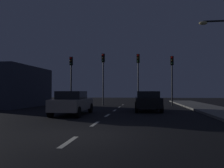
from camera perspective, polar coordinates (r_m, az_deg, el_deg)
name	(u,v)px	position (r m, az deg, el deg)	size (l,w,h in m)	color
ground_plane	(109,114)	(15.08, -0.79, -7.39)	(80.00, 80.00, 0.00)	black
lane_stripe_nearest	(69,142)	(7.14, -10.46, -13.61)	(0.16, 1.60, 0.01)	silver
lane_stripe_second	(95,124)	(10.77, -4.17, -9.61)	(0.16, 1.60, 0.01)	silver
lane_stripe_third	(107,115)	(14.49, -1.13, -7.60)	(0.16, 1.60, 0.01)	silver
lane_stripe_fourth	(115,110)	(18.24, 0.64, -6.40)	(0.16, 1.60, 0.01)	silver
lane_stripe_fifth	(119,107)	(22.01, 1.81, -5.61)	(0.16, 1.60, 0.01)	silver
lane_stripe_sixth	(123,105)	(25.79, 2.63, -5.05)	(0.16, 1.60, 0.01)	silver
traffic_signal_far_left	(71,71)	(25.36, -9.89, 3.03)	(0.32, 0.38, 5.14)	black
traffic_signal_center_left	(103,69)	(24.58, -2.15, 3.55)	(0.32, 0.38, 5.41)	#4C4C51
traffic_signal_center_right	(138,70)	(24.24, 6.36, 3.47)	(0.32, 0.38, 5.30)	#4C4C51
traffic_signal_far_right	(172,71)	(24.40, 14.35, 3.06)	(0.32, 0.38, 5.02)	#2D2D30
car_stopped_ahead	(148,101)	(17.75, 8.67, -4.05)	(2.03, 4.16, 1.48)	black
car_adjacent_lane	(72,103)	(14.92, -9.57, -4.48)	(1.85, 4.42, 1.48)	gray
street_lamp_right	(223,56)	(17.38, 25.33, 6.25)	(1.95, 0.36, 6.28)	#4C4C51
storefront_left	(15,87)	(24.49, -22.46, -0.62)	(4.10, 8.21, 3.83)	#333847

